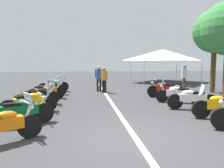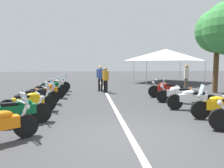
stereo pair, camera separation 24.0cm
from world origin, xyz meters
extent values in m
plane|color=#38383A|center=(0.00, 0.00, 0.00)|extent=(80.00, 80.00, 0.00)
cube|color=beige|center=(5.32, 0.00, 0.00)|extent=(21.36, 0.16, 0.01)
cylinder|color=black|center=(0.36, 2.73, 0.31)|extent=(0.47, 0.59, 0.62)
ellipsoid|color=orange|center=(0.04, 3.21, 0.69)|extent=(0.51, 0.58, 0.22)
cylinder|color=silver|center=(0.33, 2.78, 0.61)|extent=(0.22, 0.28, 0.58)
cylinder|color=silver|center=(0.31, 2.82, 0.97)|extent=(0.53, 0.38, 0.04)
sphere|color=silver|center=(0.39, 2.69, 0.81)|extent=(0.14, 0.14, 0.14)
cube|color=silver|center=(0.35, 2.75, 1.04)|extent=(0.37, 0.30, 0.32)
cylinder|color=black|center=(1.80, 2.64, 0.32)|extent=(0.38, 0.65, 0.64)
cube|color=#0C592D|center=(1.52, 3.31, 0.50)|extent=(0.69, 1.12, 0.30)
ellipsoid|color=#0C592D|center=(1.59, 3.14, 0.70)|extent=(0.44, 0.58, 0.22)
cube|color=black|center=(1.43, 3.51, 0.68)|extent=(0.43, 0.54, 0.12)
cylinder|color=silver|center=(1.78, 2.70, 0.62)|extent=(0.18, 0.29, 0.58)
cylinder|color=silver|center=(1.76, 2.74, 0.98)|extent=(0.59, 0.28, 0.04)
sphere|color=silver|center=(1.82, 2.60, 0.82)|extent=(0.14, 0.14, 0.14)
cylinder|color=silver|center=(1.51, 3.77, 0.23)|extent=(0.29, 0.54, 0.08)
cylinder|color=black|center=(3.39, 2.73, 0.31)|extent=(0.41, 0.62, 0.63)
cylinder|color=black|center=(2.71, 4.04, 0.31)|extent=(0.41, 0.62, 0.63)
cube|color=#EAB214|center=(3.05, 3.38, 0.49)|extent=(0.77, 1.13, 0.30)
ellipsoid|color=#EAB214|center=(3.13, 3.22, 0.69)|extent=(0.47, 0.58, 0.22)
cube|color=black|center=(2.95, 3.58, 0.67)|extent=(0.45, 0.55, 0.12)
cylinder|color=silver|center=(3.36, 2.78, 0.61)|extent=(0.20, 0.29, 0.58)
cylinder|color=silver|center=(3.35, 2.81, 0.97)|extent=(0.57, 0.32, 0.04)
sphere|color=silver|center=(3.41, 2.68, 0.81)|extent=(0.14, 0.14, 0.14)
cylinder|color=silver|center=(3.00, 3.86, 0.22)|extent=(0.32, 0.52, 0.08)
cube|color=silver|center=(3.38, 2.74, 1.04)|extent=(0.38, 0.27, 0.32)
cylinder|color=black|center=(4.91, 2.77, 0.31)|extent=(0.47, 0.59, 0.62)
cylinder|color=black|center=(4.05, 4.02, 0.31)|extent=(0.47, 0.59, 0.62)
cube|color=black|center=(4.48, 3.40, 0.49)|extent=(0.88, 1.11, 0.30)
ellipsoid|color=black|center=(4.58, 3.25, 0.69)|extent=(0.51, 0.58, 0.22)
cube|color=black|center=(4.35, 3.58, 0.67)|extent=(0.49, 0.54, 0.12)
cylinder|color=silver|center=(4.87, 2.82, 0.61)|extent=(0.22, 0.28, 0.58)
cylinder|color=silver|center=(4.85, 2.86, 0.97)|extent=(0.53, 0.39, 0.04)
sphere|color=silver|center=(4.94, 2.73, 0.81)|extent=(0.14, 0.14, 0.14)
cylinder|color=silver|center=(4.37, 3.87, 0.22)|extent=(0.38, 0.50, 0.08)
cube|color=silver|center=(4.90, 2.79, 1.04)|extent=(0.37, 0.30, 0.32)
cylinder|color=black|center=(6.56, 2.68, 0.31)|extent=(0.44, 0.60, 0.62)
cylinder|color=black|center=(5.80, 3.94, 0.31)|extent=(0.44, 0.60, 0.62)
cube|color=orange|center=(6.18, 3.31, 0.49)|extent=(0.82, 1.10, 0.30)
ellipsoid|color=orange|center=(6.28, 3.16, 0.69)|extent=(0.49, 0.58, 0.22)
cube|color=black|center=(6.07, 3.50, 0.67)|extent=(0.47, 0.55, 0.12)
cylinder|color=silver|center=(6.53, 2.73, 0.61)|extent=(0.21, 0.28, 0.58)
cylinder|color=silver|center=(6.51, 2.77, 0.97)|extent=(0.55, 0.36, 0.04)
sphere|color=silver|center=(6.59, 2.64, 0.81)|extent=(0.14, 0.14, 0.14)
cylinder|color=silver|center=(6.11, 3.78, 0.22)|extent=(0.35, 0.51, 0.08)
cube|color=silver|center=(6.55, 2.70, 1.04)|extent=(0.37, 0.29, 0.32)
cylinder|color=black|center=(7.91, 2.66, 0.31)|extent=(0.39, 0.63, 0.63)
cylinder|color=black|center=(7.32, 3.93, 0.31)|extent=(0.39, 0.63, 0.63)
cube|color=#0C592D|center=(7.61, 3.29, 0.49)|extent=(0.70, 1.08, 0.30)
ellipsoid|color=#0C592D|center=(7.69, 3.13, 0.69)|extent=(0.45, 0.58, 0.22)
cube|color=black|center=(7.52, 3.49, 0.67)|extent=(0.44, 0.54, 0.12)
cylinder|color=silver|center=(7.88, 2.71, 0.61)|extent=(0.18, 0.29, 0.58)
cylinder|color=silver|center=(7.86, 2.75, 0.97)|extent=(0.58, 0.30, 0.04)
sphere|color=silver|center=(7.93, 2.61, 0.81)|extent=(0.14, 0.14, 0.14)
cylinder|color=silver|center=(7.60, 3.75, 0.22)|extent=(0.30, 0.53, 0.08)
cube|color=silver|center=(7.90, 2.68, 1.04)|extent=(0.38, 0.26, 0.32)
cylinder|color=black|center=(9.45, 2.68, 0.32)|extent=(0.40, 0.64, 0.64)
cylinder|color=black|center=(8.88, 3.92, 0.32)|extent=(0.40, 0.64, 0.64)
cube|color=silver|center=(9.16, 3.30, 0.50)|extent=(0.69, 1.06, 0.30)
ellipsoid|color=silver|center=(9.24, 3.14, 0.70)|extent=(0.46, 0.58, 0.22)
cube|color=black|center=(9.07, 3.50, 0.68)|extent=(0.44, 0.54, 0.12)
cylinder|color=silver|center=(9.43, 2.73, 0.62)|extent=(0.19, 0.29, 0.58)
cylinder|color=silver|center=(9.41, 2.77, 0.98)|extent=(0.58, 0.30, 0.04)
sphere|color=silver|center=(9.48, 2.63, 0.82)|extent=(0.14, 0.14, 0.14)
cylinder|color=silver|center=(9.15, 3.75, 0.23)|extent=(0.30, 0.53, 0.08)
cube|color=silver|center=(9.45, 2.70, 1.05)|extent=(0.38, 0.26, 0.32)
cylinder|color=black|center=(0.31, -2.65, 0.33)|extent=(0.37, 0.66, 0.66)
cylinder|color=silver|center=(0.29, -2.71, 0.63)|extent=(0.17, 0.30, 0.58)
sphere|color=silver|center=(0.33, -2.61, 0.83)|extent=(0.14, 0.14, 0.14)
cylinder|color=black|center=(1.63, -2.74, 0.32)|extent=(0.28, 0.66, 0.64)
cube|color=#EAB214|center=(1.47, -3.43, 0.50)|extent=(0.51, 1.11, 0.30)
ellipsoid|color=#EAB214|center=(1.51, -3.26, 0.70)|extent=(0.37, 0.57, 0.22)
cylinder|color=silver|center=(1.61, -2.80, 0.62)|extent=(0.13, 0.30, 0.58)
cylinder|color=silver|center=(1.61, -2.84, 0.98)|extent=(0.61, 0.18, 0.04)
sphere|color=silver|center=(1.64, -2.70, 0.82)|extent=(0.14, 0.14, 0.14)
cube|color=silver|center=(1.62, -2.76, 1.05)|extent=(0.38, 0.20, 0.32)
cylinder|color=black|center=(3.17, -2.45, 0.32)|extent=(0.24, 0.66, 0.64)
cylinder|color=black|center=(2.93, -3.88, 0.32)|extent=(0.24, 0.66, 0.64)
cube|color=white|center=(3.05, -3.17, 0.50)|extent=(0.46, 1.13, 0.30)
ellipsoid|color=white|center=(3.08, -2.99, 0.70)|extent=(0.34, 0.56, 0.22)
cube|color=black|center=(3.02, -3.38, 0.68)|extent=(0.33, 0.52, 0.12)
cylinder|color=silver|center=(3.16, -2.51, 0.62)|extent=(0.12, 0.30, 0.58)
cylinder|color=silver|center=(3.15, -2.55, 0.98)|extent=(0.62, 0.14, 0.04)
sphere|color=silver|center=(3.18, -2.40, 0.82)|extent=(0.14, 0.14, 0.14)
cylinder|color=silver|center=(2.80, -3.57, 0.23)|extent=(0.17, 0.56, 0.08)
cylinder|color=black|center=(4.75, -2.49, 0.30)|extent=(0.33, 0.62, 0.61)
cylinder|color=black|center=(4.24, -3.94, 0.30)|extent=(0.33, 0.62, 0.61)
cube|color=white|center=(4.49, -3.21, 0.48)|extent=(0.65, 1.20, 0.30)
ellipsoid|color=white|center=(4.55, -3.04, 0.68)|extent=(0.42, 0.58, 0.22)
cube|color=black|center=(4.42, -3.42, 0.66)|extent=(0.41, 0.54, 0.12)
cylinder|color=silver|center=(4.73, -2.54, 0.60)|extent=(0.16, 0.30, 0.58)
cylinder|color=silver|center=(4.72, -2.58, 0.96)|extent=(0.60, 0.24, 0.04)
sphere|color=silver|center=(4.77, -2.44, 0.80)|extent=(0.14, 0.14, 0.14)
cylinder|color=silver|center=(4.17, -3.59, 0.21)|extent=(0.26, 0.55, 0.08)
cube|color=silver|center=(4.74, -2.50, 1.03)|extent=(0.38, 0.23, 0.32)
cylinder|color=black|center=(6.30, -2.53, 0.33)|extent=(0.27, 0.68, 0.67)
cylinder|color=black|center=(6.03, -3.87, 0.33)|extent=(0.27, 0.68, 0.67)
cube|color=maroon|center=(6.16, -3.20, 0.51)|extent=(0.48, 1.07, 0.30)
ellipsoid|color=maroon|center=(6.20, -3.02, 0.71)|extent=(0.36, 0.56, 0.22)
cube|color=black|center=(6.12, -3.41, 0.69)|extent=(0.35, 0.52, 0.12)
cylinder|color=silver|center=(6.29, -2.59, 0.63)|extent=(0.13, 0.30, 0.58)
cylinder|color=silver|center=(6.28, -2.63, 0.99)|extent=(0.62, 0.16, 0.04)
sphere|color=silver|center=(6.31, -2.48, 0.83)|extent=(0.14, 0.14, 0.14)
cylinder|color=silver|center=(5.90, -3.56, 0.23)|extent=(0.19, 0.55, 0.08)
cube|color=orange|center=(6.67, -4.86, 0.01)|extent=(0.36, 0.36, 0.03)
cone|color=orange|center=(6.67, -4.86, 0.32)|extent=(0.26, 0.26, 0.60)
cylinder|color=white|center=(6.67, -4.86, 0.34)|extent=(0.19, 0.19, 0.07)
cube|color=orange|center=(5.82, 4.44, 0.01)|extent=(0.36, 0.36, 0.03)
cone|color=orange|center=(5.82, 4.44, 0.32)|extent=(0.26, 0.26, 0.60)
cylinder|color=white|center=(5.82, 4.44, 0.34)|extent=(0.19, 0.19, 0.07)
cylinder|color=black|center=(9.17, 0.41, 0.43)|extent=(0.14, 0.14, 0.86)
cylinder|color=black|center=(9.17, 0.23, 0.43)|extent=(0.14, 0.14, 0.86)
cylinder|color=#2D51A5|center=(9.17, 0.32, 1.18)|extent=(0.32, 0.32, 0.64)
cylinder|color=#2D51A5|center=(9.18, 0.54, 1.21)|extent=(0.09, 0.09, 0.58)
cylinder|color=#2D51A5|center=(9.16, 0.10, 1.21)|extent=(0.09, 0.09, 0.58)
sphere|color=#D8AD84|center=(9.17, 0.32, 1.62)|extent=(0.23, 0.23, 0.23)
cylinder|color=black|center=(8.30, -0.03, 0.41)|extent=(0.14, 0.14, 0.81)
cylinder|color=black|center=(8.43, 0.10, 0.41)|extent=(0.14, 0.14, 0.81)
cylinder|color=orange|center=(8.36, 0.04, 1.11)|extent=(0.32, 0.32, 0.61)
cylinder|color=orange|center=(8.21, -0.12, 1.14)|extent=(0.09, 0.09, 0.55)
cylinder|color=orange|center=(8.52, 0.19, 1.14)|extent=(0.09, 0.09, 0.55)
sphere|color=#9E704C|center=(8.36, 0.04, 1.53)|extent=(0.22, 0.22, 0.22)
cylinder|color=brown|center=(8.68, -5.52, 0.44)|extent=(0.14, 0.14, 0.88)
cylinder|color=brown|center=(8.56, -5.39, 0.44)|extent=(0.14, 0.14, 0.88)
cylinder|color=silver|center=(8.62, -5.45, 1.22)|extent=(0.32, 0.32, 0.66)
cylinder|color=silver|center=(8.76, -5.62, 1.25)|extent=(0.09, 0.09, 0.60)
cylinder|color=silver|center=(8.47, -5.29, 1.25)|extent=(0.09, 0.09, 0.60)
sphere|color=#9E704C|center=(8.62, -5.45, 1.67)|extent=(0.24, 0.24, 0.24)
cylinder|color=brown|center=(7.71, -6.99, 1.48)|extent=(0.32, 0.32, 2.96)
sphere|color=#38843D|center=(7.71, -6.99, 3.92)|extent=(2.77, 2.77, 2.77)
pyramid|color=white|center=(14.95, -6.29, 2.65)|extent=(5.75, 5.75, 1.10)
cylinder|color=#B2B2B7|center=(17.54, -3.70, 1.05)|extent=(0.06, 0.06, 2.10)
cylinder|color=#B2B2B7|center=(17.54, -8.88, 1.05)|extent=(0.06, 0.06, 2.10)
cylinder|color=#B2B2B7|center=(12.37, -3.70, 1.05)|extent=(0.06, 0.06, 2.10)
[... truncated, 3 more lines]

